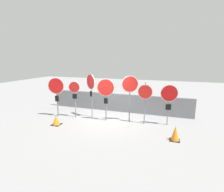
{
  "coord_description": "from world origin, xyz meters",
  "views": [
    {
      "loc": [
        3.25,
        -8.8,
        3.4
      ],
      "look_at": [
        0.24,
        0.0,
        1.42
      ],
      "focal_mm": 28.0,
      "sensor_mm": 36.0,
      "label": 1
    }
  ],
  "objects": [
    {
      "name": "stop_sign_6",
      "position": [
        3.2,
        0.27,
        1.58
      ],
      "size": [
        0.86,
        0.2,
        2.14
      ],
      "rotation": [
        0.0,
        0.0,
        0.19
      ],
      "color": "slate",
      "rests_on": "ground"
    },
    {
      "name": "traffic_cone_1",
      "position": [
        3.56,
        -1.43,
        0.32
      ],
      "size": [
        0.41,
        0.41,
        0.65
      ],
      "color": "black",
      "rests_on": "ground"
    },
    {
      "name": "ground_plane",
      "position": [
        0.0,
        0.0,
        0.0
      ],
      "size": [
        40.0,
        40.0,
        0.0
      ],
      "primitive_type": "plane",
      "color": "gray"
    },
    {
      "name": "stop_sign_5",
      "position": [
        2.02,
        0.08,
        1.6
      ],
      "size": [
        0.77,
        0.12,
        2.23
      ],
      "rotation": [
        0.0,
        0.0,
        0.02
      ],
      "color": "slate",
      "rests_on": "ground"
    },
    {
      "name": "stop_sign_2",
      "position": [
        -1.14,
        0.25,
        1.95
      ],
      "size": [
        0.74,
        0.52,
        2.55
      ],
      "rotation": [
        0.0,
        0.0,
        -0.6
      ],
      "color": "slate",
      "rests_on": "ground"
    },
    {
      "name": "fence_back",
      "position": [
        0.0,
        1.8,
        0.6
      ],
      "size": [
        9.35,
        0.12,
        1.19
      ],
      "color": "slate",
      "rests_on": "ground"
    },
    {
      "name": "stop_sign_1",
      "position": [
        -1.99,
        -0.14,
        1.6
      ],
      "size": [
        0.65,
        0.22,
        2.16
      ],
      "rotation": [
        0.0,
        0.0,
        0.29
      ],
      "color": "slate",
      "rests_on": "ground"
    },
    {
      "name": "stop_sign_0",
      "position": [
        -3.09,
        -0.33,
        1.68
      ],
      "size": [
        0.93,
        0.28,
        2.34
      ],
      "rotation": [
        0.0,
        0.0,
        0.26
      ],
      "color": "slate",
      "rests_on": "ground"
    },
    {
      "name": "traffic_cone_0",
      "position": [
        -2.32,
        -1.53,
        0.26
      ],
      "size": [
        0.46,
        0.46,
        0.52
      ],
      "color": "black",
      "rests_on": "ground"
    },
    {
      "name": "stop_sign_4",
      "position": [
        1.19,
        0.2,
        1.92
      ],
      "size": [
        0.84,
        0.34,
        2.53
      ],
      "rotation": [
        0.0,
        0.0,
        0.36
      ],
      "color": "slate",
      "rests_on": "ground"
    },
    {
      "name": "stop_sign_3",
      "position": [
        -0.08,
        -0.09,
        1.71
      ],
      "size": [
        0.94,
        0.22,
        2.37
      ],
      "rotation": [
        0.0,
        0.0,
        0.19
      ],
      "color": "slate",
      "rests_on": "ground"
    }
  ]
}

